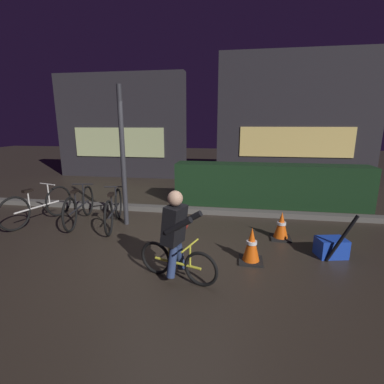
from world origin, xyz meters
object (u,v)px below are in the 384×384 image
object	(u,v)px
parked_bike_left_mid	(79,206)
parked_bike_leftmost	(38,206)
cyclist	(176,235)
closed_umbrella	(341,239)
traffic_cone_near	(252,246)
blue_crate	(331,247)
parked_bike_center_left	(114,209)
street_post	(123,158)
traffic_cone_far	(281,226)

from	to	relation	value
parked_bike_left_mid	parked_bike_leftmost	bearing A→B (deg)	89.54
cyclist	closed_umbrella	world-z (taller)	cyclist
traffic_cone_near	blue_crate	bearing A→B (deg)	17.47
parked_bike_leftmost	parked_bike_center_left	size ratio (longest dim) A/B	1.01
traffic_cone_near	closed_umbrella	world-z (taller)	closed_umbrella
parked_bike_left_mid	closed_umbrella	size ratio (longest dim) A/B	2.00
street_post	cyclist	distance (m)	2.59
parked_bike_left_mid	parked_bike_center_left	bearing A→B (deg)	-106.11
blue_crate	parked_bike_left_mid	bearing A→B (deg)	170.12
traffic_cone_near	traffic_cone_far	distance (m)	1.16
parked_bike_left_mid	traffic_cone_near	bearing A→B (deg)	-119.39
street_post	parked_bike_center_left	bearing A→B (deg)	-143.98
parked_bike_center_left	traffic_cone_near	world-z (taller)	parked_bike_center_left
parked_bike_leftmost	traffic_cone_far	distance (m)	5.00
street_post	parked_bike_center_left	world-z (taller)	street_post
traffic_cone_near	traffic_cone_far	xyz separation A→B (m)	(0.58, 1.01, -0.02)
blue_crate	cyclist	bearing A→B (deg)	-155.39
traffic_cone_far	closed_umbrella	distance (m)	1.14
blue_crate	traffic_cone_far	bearing A→B (deg)	138.60
blue_crate	closed_umbrella	distance (m)	0.36
street_post	blue_crate	xyz separation A→B (m)	(3.81, -0.90, -1.25)
parked_bike_leftmost	blue_crate	world-z (taller)	parked_bike_leftmost
street_post	parked_bike_left_mid	bearing A→B (deg)	-176.62
parked_bike_left_mid	parked_bike_center_left	xyz separation A→B (m)	(0.81, -0.09, -0.00)
parked_bike_center_left	closed_umbrella	xyz separation A→B (m)	(4.05, -1.01, 0.05)
street_post	parked_bike_leftmost	xyz separation A→B (m)	(-1.88, -0.21, -1.04)
parked_bike_center_left	closed_umbrella	size ratio (longest dim) A/B	1.96
parked_bike_left_mid	traffic_cone_far	size ratio (longest dim) A/B	3.30
parked_bike_leftmost	cyclist	bearing A→B (deg)	-101.06
parked_bike_leftmost	parked_bike_left_mid	bearing A→B (deg)	-64.20
blue_crate	traffic_cone_near	bearing A→B (deg)	-162.53
blue_crate	closed_umbrella	bearing A→B (deg)	-79.71
traffic_cone_near	closed_umbrella	bearing A→B (deg)	6.50
parked_bike_left_mid	cyclist	size ratio (longest dim) A/B	1.37
cyclist	parked_bike_center_left	bearing A→B (deg)	151.25
parked_bike_leftmost	traffic_cone_far	size ratio (longest dim) A/B	3.26
parked_bike_leftmost	traffic_cone_far	bearing A→B (deg)	-74.80
traffic_cone_near	blue_crate	size ratio (longest dim) A/B	1.26
street_post	closed_umbrella	bearing A→B (deg)	-16.61
parked_bike_left_mid	closed_umbrella	distance (m)	4.99
street_post	traffic_cone_near	bearing A→B (deg)	-27.12
parked_bike_left_mid	traffic_cone_near	world-z (taller)	parked_bike_left_mid
traffic_cone_near	parked_bike_leftmost	bearing A→B (deg)	166.13
street_post	closed_umbrella	size ratio (longest dim) A/B	3.30
traffic_cone_near	blue_crate	world-z (taller)	traffic_cone_near
parked_bike_center_left	traffic_cone_near	bearing A→B (deg)	-126.22
street_post	blue_crate	world-z (taller)	street_post
parked_bike_center_left	traffic_cone_far	bearing A→B (deg)	-105.83
street_post	traffic_cone_far	xyz separation A→B (m)	(3.12, -0.29, -1.15)
parked_bike_leftmost	blue_crate	bearing A→B (deg)	-80.80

